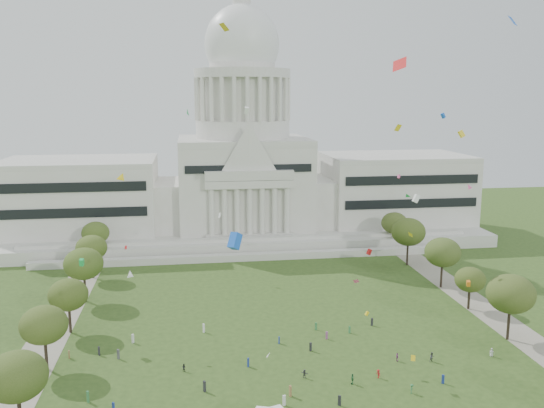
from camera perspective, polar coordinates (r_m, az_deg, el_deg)
ground at (r=98.69m, az=4.01°, el=-18.81°), size 400.00×400.00×0.00m
capitol at (r=200.07m, az=-2.85°, el=3.12°), size 160.00×64.50×91.30m
path_left at (r=127.12m, az=-21.42°, el=-12.54°), size 8.00×160.00×0.04m
path_right at (r=140.67m, az=21.03°, el=-10.25°), size 8.00×160.00×0.04m
row_tree_l_1 at (r=93.50m, az=-23.98°, el=-15.35°), size 8.86×8.86×12.59m
row_tree_l_2 at (r=111.88m, az=-21.67°, el=-11.08°), size 8.42×8.42×11.97m
row_tree_r_2 at (r=125.47m, az=22.59°, el=-8.23°), size 9.55×9.55×13.58m
row_tree_l_3 at (r=127.00m, az=-19.54°, el=-8.48°), size 8.12×8.12×11.55m
row_tree_r_3 at (r=140.44m, az=19.04°, el=-7.10°), size 7.01×7.01×9.98m
row_tree_l_4 at (r=143.99m, az=-18.17°, el=-5.65°), size 9.29×9.29×13.21m
row_tree_r_4 at (r=153.35m, az=16.56°, el=-4.61°), size 9.19×9.19×13.06m
row_tree_l_5 at (r=162.12m, az=-17.46°, el=-4.16°), size 8.33×8.33×11.85m
row_tree_r_5 at (r=170.61m, az=13.36°, el=-2.71°), size 9.82×9.82×13.96m
row_tree_l_6 at (r=179.80m, az=-17.09°, el=-2.75°), size 8.19×8.19×11.64m
row_tree_r_6 at (r=188.10m, az=12.04°, el=-1.86°), size 8.42×8.42×11.97m
person_0 at (r=119.68m, az=20.94°, el=-13.56°), size 0.95×0.81×1.66m
person_2 at (r=114.10m, az=15.57°, el=-14.40°), size 0.99×0.72×1.86m
person_3 at (r=106.30m, az=10.48°, el=-16.21°), size 0.84×1.13×1.57m
person_4 at (r=103.57m, az=7.97°, el=-16.78°), size 0.72×1.18×1.91m
person_5 at (r=104.85m, az=3.24°, el=-16.44°), size 1.46×1.37×1.55m
person_8 at (r=108.10m, az=-8.72°, el=-15.71°), size 0.81×0.76×1.43m
person_9 at (r=102.58m, az=13.68°, el=-17.36°), size 1.03×1.20×1.65m
person_10 at (r=112.87m, az=12.30°, el=-14.60°), size 0.56×0.97×1.62m
distant_crowd at (r=106.97m, az=-5.39°, el=-15.83°), size 65.75×34.23×1.95m
kite_swarm at (r=99.29m, az=5.98°, el=-1.80°), size 95.13×101.46×58.97m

